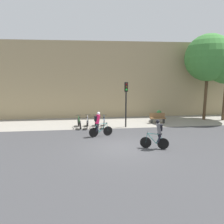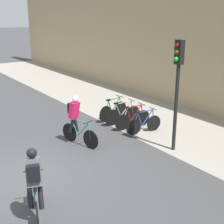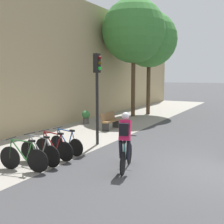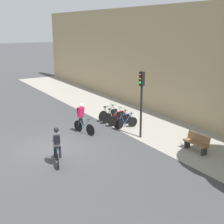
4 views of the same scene
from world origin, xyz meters
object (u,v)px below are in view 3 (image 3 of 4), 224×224
parked_bike_1 (40,152)px  bench (110,121)px  parked_bike_0 (24,158)px  parked_bike_2 (54,148)px  cyclist_pink (125,140)px  traffic_light_pole (97,82)px  parked_bike_3 (66,144)px  potted_plant (86,116)px

parked_bike_1 → bench: 6.31m
parked_bike_0 → parked_bike_2: 1.36m
parked_bike_0 → bench: 6.98m
cyclist_pink → traffic_light_pole: traffic_light_pole is taller
parked_bike_1 → parked_bike_2: parked_bike_1 is taller
parked_bike_1 → parked_bike_3: 1.36m
parked_bike_1 → bench: size_ratio=1.25×
parked_bike_2 → parked_bike_3: parked_bike_2 is taller
cyclist_pink → parked_bike_1: bearing=106.0°
bench → potted_plant: size_ratio=1.80×
parked_bike_2 → potted_plant: 7.07m
parked_bike_0 → parked_bike_2: (1.36, -0.00, -0.01)m
parked_bike_0 → traffic_light_pole: (3.83, -0.23, 2.15)m
traffic_light_pole → potted_plant: (3.92, 3.24, -2.13)m
traffic_light_pole → parked_bike_2: bearing=174.8°
bench → parked_bike_1: bearing=-171.5°
cyclist_pink → parked_bike_1: size_ratio=1.02×
traffic_light_pole → bench: 3.91m
cyclist_pink → parked_bike_1: cyclist_pink is taller
parked_bike_2 → bench: parked_bike_2 is taller
parked_bike_1 → parked_bike_3: parked_bike_1 is taller
cyclist_pink → traffic_light_pole: size_ratio=0.48×
potted_plant → parked_bike_3: bearing=-152.2°
bench → potted_plant: bench is taller
traffic_light_pole → cyclist_pink: bearing=-134.3°
parked_bike_1 → parked_bike_2: 0.68m
cyclist_pink → parked_bike_3: bearing=77.4°
bench → potted_plant: bearing=68.3°
parked_bike_0 → bench: bearing=7.6°
parked_bike_0 → cyclist_pink: bearing=-61.6°
parked_bike_0 → parked_bike_3: size_ratio=1.05×
parked_bike_1 → potted_plant: parked_bike_1 is taller
parked_bike_2 → potted_plant: (6.39, 3.02, 0.04)m
parked_bike_1 → traffic_light_pole: bearing=-4.1°
parked_bike_1 → potted_plant: bearing=23.1°
parked_bike_1 → traffic_light_pole: (3.15, -0.22, 2.15)m
cyclist_pink → potted_plant: 8.51m
parked_bike_2 → parked_bike_1: bearing=180.0°
cyclist_pink → parked_bike_0: bearing=118.4°
parked_bike_2 → potted_plant: parked_bike_2 is taller
parked_bike_3 → traffic_light_pole: 2.83m
parked_bike_3 → potted_plant: bearing=27.8°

